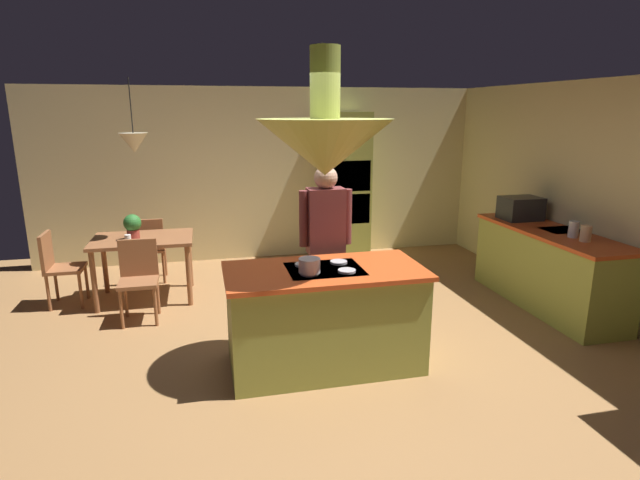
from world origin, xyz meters
name	(u,v)px	position (x,y,z in m)	size (l,w,h in m)	color
ground	(319,354)	(0.00, 0.00, 0.00)	(8.16, 8.16, 0.00)	#9E7042
wall_back	(268,174)	(0.00, 3.45, 1.27)	(6.80, 0.10, 2.55)	beige
wall_right	(601,199)	(3.25, 0.40, 1.27)	(0.10, 7.20, 2.55)	beige
kitchen_island	(325,317)	(0.00, -0.20, 0.45)	(1.71, 0.87, 0.92)	#939E42
counter_run_right	(548,268)	(2.84, 0.60, 0.46)	(0.73, 2.08, 0.90)	#939E42
oven_tower	(345,187)	(1.10, 3.04, 1.10)	(0.66, 0.62, 2.19)	#939E42
dining_table	(143,246)	(-1.70, 1.90, 0.66)	(1.14, 0.80, 0.76)	#965A35
person_at_island	(326,239)	(0.18, 0.51, 0.98)	(0.53, 0.23, 1.70)	tan
range_hood	(325,144)	(0.00, -0.20, 1.95)	(1.10, 1.10, 1.00)	#939E42
pendant_light_over_table	(134,143)	(-1.70, 1.90, 1.86)	(0.32, 0.32, 0.82)	beige
chair_facing_island	(139,274)	(-1.70, 1.28, 0.50)	(0.40, 0.40, 0.87)	#965A35
chair_by_back_wall	(149,245)	(-1.70, 2.52, 0.50)	(0.40, 0.40, 0.87)	#965A35
chair_at_corner	(58,264)	(-2.65, 1.90, 0.50)	(0.40, 0.40, 0.87)	#965A35
potted_plant_on_table	(133,226)	(-1.79, 1.82, 0.93)	(0.20, 0.20, 0.30)	#99382D
cup_on_table	(128,239)	(-1.83, 1.70, 0.81)	(0.07, 0.07, 0.09)	white
canister_flour	(586,233)	(2.84, 0.09, 0.99)	(0.11, 0.11, 0.17)	#E0B78C
canister_sugar	(574,229)	(2.84, 0.27, 0.99)	(0.10, 0.10, 0.17)	silver
microwave_on_counter	(521,208)	(2.84, 1.21, 1.04)	(0.46, 0.36, 0.28)	#232326
cooking_pot_on_cooktop	(309,265)	(-0.16, -0.33, 0.98)	(0.18, 0.18, 0.12)	#B2B2B7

